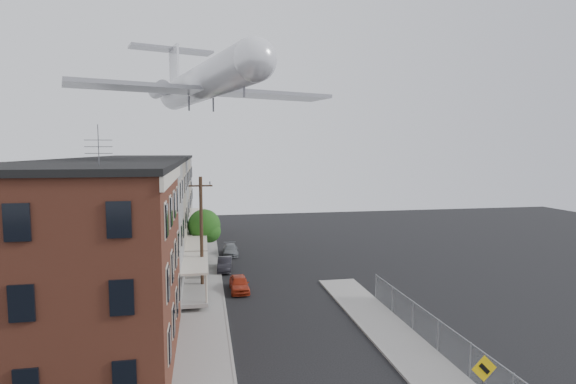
# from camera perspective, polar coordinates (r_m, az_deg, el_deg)

# --- Properties ---
(sidewalk_left) EXTENTS (3.00, 62.00, 0.12)m
(sidewalk_left) POSITION_cam_1_polar(r_m,az_deg,el_deg) (42.01, -10.65, -9.85)
(sidewalk_left) COLOR gray
(sidewalk_left) RESTS_ON ground
(sidewalk_right) EXTENTS (3.00, 26.00, 0.12)m
(sidewalk_right) POSITION_cam_1_polar(r_m,az_deg,el_deg) (27.32, 14.50, -18.43)
(sidewalk_right) COLOR gray
(sidewalk_right) RESTS_ON ground
(curb_left) EXTENTS (0.15, 62.00, 0.14)m
(curb_left) POSITION_cam_1_polar(r_m,az_deg,el_deg) (42.03, -8.65, -9.80)
(curb_left) COLOR gray
(curb_left) RESTS_ON ground
(curb_right) EXTENTS (0.15, 26.00, 0.14)m
(curb_right) POSITION_cam_1_polar(r_m,az_deg,el_deg) (26.77, 11.53, -18.86)
(curb_right) COLOR gray
(curb_right) RESTS_ON ground
(corner_building) EXTENTS (10.31, 12.30, 12.15)m
(corner_building) POSITION_cam_1_polar(r_m,az_deg,el_deg) (25.17, -25.95, -8.61)
(corner_building) COLOR #361811
(corner_building) RESTS_ON ground
(row_house_a) EXTENTS (11.98, 7.00, 10.30)m
(row_house_a) POSITION_cam_1_polar(r_m,az_deg,el_deg) (34.22, -21.71, -4.92)
(row_house_a) COLOR slate
(row_house_a) RESTS_ON ground
(row_house_b) EXTENTS (11.98, 7.00, 10.30)m
(row_house_b) POSITION_cam_1_polar(r_m,az_deg,el_deg) (41.03, -19.85, -3.21)
(row_house_b) COLOR slate
(row_house_b) RESTS_ON ground
(row_house_c) EXTENTS (11.98, 7.00, 10.30)m
(row_house_c) POSITION_cam_1_polar(r_m,az_deg,el_deg) (47.89, -18.52, -1.98)
(row_house_c) COLOR slate
(row_house_c) RESTS_ON ground
(row_house_d) EXTENTS (11.98, 7.00, 10.30)m
(row_house_d) POSITION_cam_1_polar(r_m,az_deg,el_deg) (54.78, -17.53, -1.07)
(row_house_d) COLOR slate
(row_house_d) RESTS_ON ground
(row_house_e) EXTENTS (11.98, 7.00, 10.30)m
(row_house_e) POSITION_cam_1_polar(r_m,az_deg,el_deg) (61.70, -16.76, -0.35)
(row_house_e) COLOR slate
(row_house_e) RESTS_ON ground
(chainlink_fence) EXTENTS (0.06, 18.06, 1.90)m
(chainlink_fence) POSITION_cam_1_polar(r_m,az_deg,el_deg) (26.79, 18.54, -16.87)
(chainlink_fence) COLOR gray
(chainlink_fence) RESTS_ON ground
(warning_sign) EXTENTS (1.10, 0.11, 2.80)m
(warning_sign) POSITION_cam_1_polar(r_m,az_deg,el_deg) (21.08, 23.58, -20.73)
(warning_sign) COLOR #515156
(warning_sign) RESTS_ON ground
(utility_pole) EXTENTS (1.80, 0.26, 9.00)m
(utility_pole) POSITION_cam_1_polar(r_m,az_deg,el_deg) (35.14, -10.94, -5.13)
(utility_pole) COLOR black
(utility_pole) RESTS_ON ground
(street_tree) EXTENTS (3.22, 3.20, 5.20)m
(street_tree) POSITION_cam_1_polar(r_m,az_deg,el_deg) (45.12, -10.44, -4.38)
(street_tree) COLOR black
(street_tree) RESTS_ON ground
(car_near) EXTENTS (1.47, 3.60, 1.22)m
(car_near) POSITION_cam_1_polar(r_m,az_deg,el_deg) (35.95, -6.22, -11.49)
(car_near) COLOR #A92E15
(car_near) RESTS_ON ground
(car_mid) EXTENTS (1.53, 3.68, 1.18)m
(car_mid) POSITION_cam_1_polar(r_m,az_deg,el_deg) (42.01, -8.04, -9.06)
(car_mid) COLOR black
(car_mid) RESTS_ON ground
(car_far) EXTENTS (1.60, 3.81, 1.10)m
(car_far) POSITION_cam_1_polar(r_m,az_deg,el_deg) (47.94, -7.32, -7.30)
(car_far) COLOR slate
(car_far) RESTS_ON ground
(airplane) EXTENTS (22.59, 25.84, 7.47)m
(airplane) POSITION_cam_1_polar(r_m,az_deg,el_deg) (41.71, -10.86, 13.46)
(airplane) COLOR silver
(airplane) RESTS_ON ground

